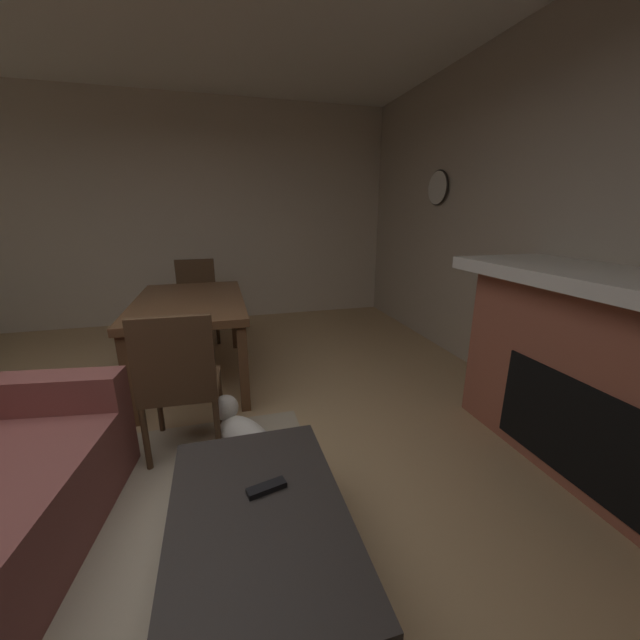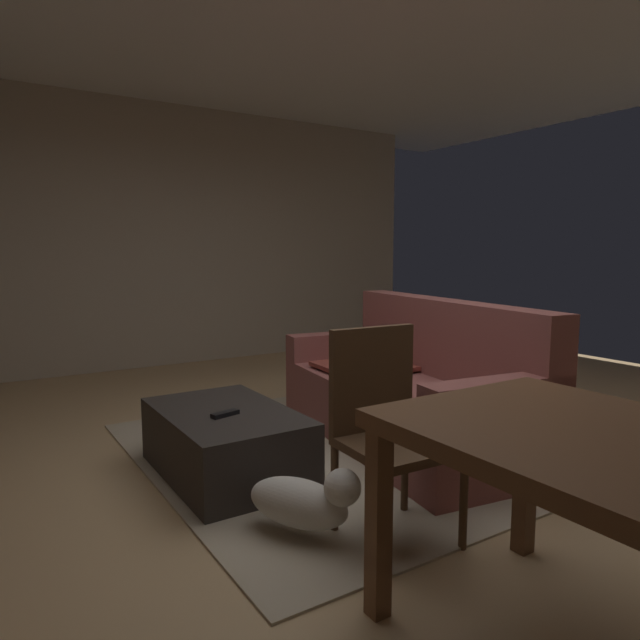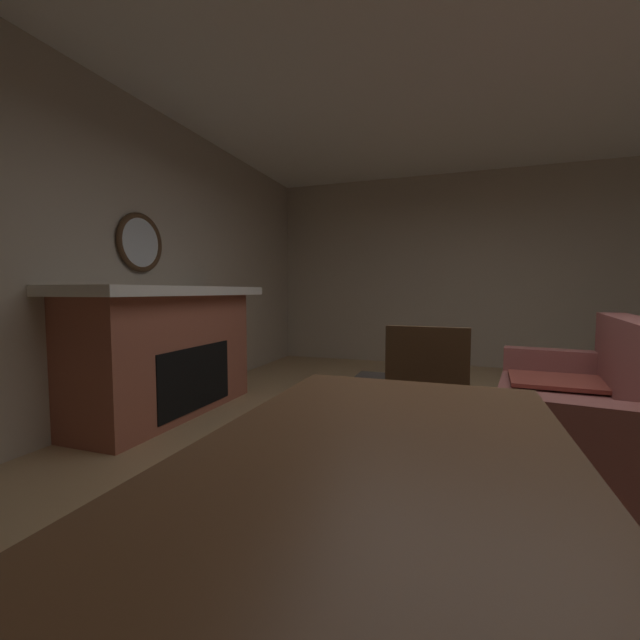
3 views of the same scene
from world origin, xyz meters
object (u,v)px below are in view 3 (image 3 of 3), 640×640
Objects in this scene: small_dog at (364,454)px; couch at (582,413)px; round_wall_mirror at (140,243)px; ottoman_coffee_table at (387,410)px; dining_table at (382,481)px; fireplace at (169,350)px; dining_chair_west at (423,407)px; tv_remote at (379,387)px.

couch is at bearing 120.10° from small_dog.
ottoman_coffee_table is (-0.12, 2.24, -1.37)m from round_wall_mirror.
dining_table is at bearing -24.79° from couch.
ottoman_coffee_table is at bearing 93.53° from fireplace.
round_wall_mirror is at bearing -127.99° from dining_table.
fireplace reaches higher than dining_chair_west.
round_wall_mirror is 3.41m from dining_table.
fireplace reaches higher than ottoman_coffee_table.
tv_remote is at bearing 90.47° from fireplace.
tv_remote is 0.17× the size of dining_chair_west.
round_wall_mirror is 2.49m from tv_remote.
couch is 1.30m from dining_chair_west.
round_wall_mirror is at bearing -108.51° from dining_chair_west.
ottoman_coffee_table is (-0.12, 1.96, -0.40)m from fireplace.
couch is 3.89× the size of small_dog.
dining_chair_west is 1.72× the size of small_dog.
tv_remote is (-0.02, 2.20, -1.16)m from round_wall_mirror.
fireplace is at bearing -110.62° from dining_chair_west.
dining_table is at bearing -2.31° from tv_remote.
dining_chair_west is at bearing 69.38° from fireplace.
tv_remote is at bearing 90.41° from round_wall_mirror.
couch is at bearing 155.21° from dining_table.
couch is (-0.01, 3.24, -0.26)m from fireplace.
round_wall_mirror is 0.58× the size of dining_chair_west.
tv_remote is 0.11× the size of dining_table.
dining_table is (2.14, 0.35, 0.47)m from ottoman_coffee_table.
ottoman_coffee_table is at bearing 93.08° from round_wall_mirror.
round_wall_mirror is 2.92m from dining_chair_west.
round_wall_mirror is 0.35× the size of dining_table.
couch reaches higher than small_dog.
couch is 1.38× the size of dining_table.
ottoman_coffee_table is (-0.11, -1.28, -0.14)m from couch.
dining_chair_west reaches higher than dining_table.
dining_table reaches higher than tv_remote.
couch is at bearing 133.24° from dining_chair_west.
ottoman_coffee_table is 1.12× the size of dining_chair_west.
small_dog is at bearing 69.70° from fireplace.
dining_chair_west is 0.51m from small_dog.
round_wall_mirror reaches higher than dining_table.
ottoman_coffee_table reaches higher than small_dog.
dining_table is (2.03, -0.94, 0.33)m from couch.
round_wall_mirror reaches higher than couch.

